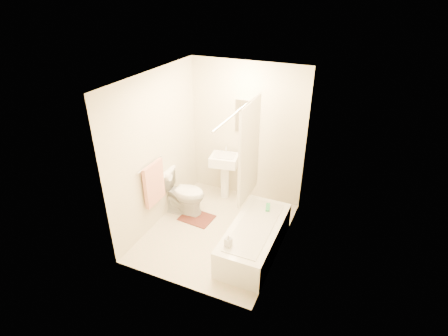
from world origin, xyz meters
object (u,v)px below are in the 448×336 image
at_px(bath_mat, 197,218).
at_px(soap_bottle, 228,241).
at_px(bathtub, 255,238).
at_px(sink, 225,175).
at_px(toilet, 183,192).

xyz_separation_m(bath_mat, soap_bottle, (0.94, -0.87, 0.51)).
bearing_deg(bathtub, bath_mat, 163.02).
bearing_deg(sink, soap_bottle, -74.57).
bearing_deg(bath_mat, sink, 78.80).
distance_m(sink, bathtub, 1.51).
relative_size(sink, bathtub, 0.61).
xyz_separation_m(toilet, soap_bottle, (1.23, -0.96, 0.14)).
bearing_deg(soap_bottle, bath_mat, 137.12).
bearing_deg(bath_mat, soap_bottle, -42.88).
bearing_deg(sink, bath_mat, -111.02).
distance_m(bath_mat, soap_bottle, 1.38).
distance_m(bathtub, soap_bottle, 0.64).
distance_m(toilet, sink, 0.84).
bearing_deg(bath_mat, toilet, 162.98).
relative_size(toilet, soap_bottle, 4.23).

